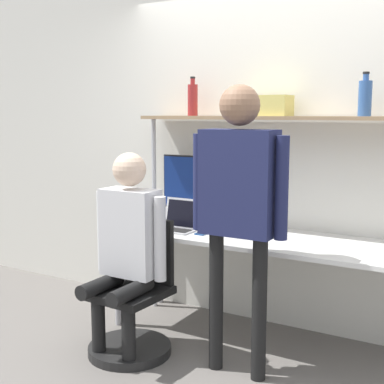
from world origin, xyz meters
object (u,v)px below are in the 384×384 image
Objects in this scene: monitor at (200,186)px; person_standing at (239,191)px; cell_phone at (204,233)px; bottle_blue at (365,97)px; laptop at (179,221)px; person_seated at (127,239)px; bottle_red at (193,99)px; storage_box at (268,106)px; office_chair at (133,313)px.

monitor is 0.37× the size of person_standing.
person_standing is (0.47, -0.42, 0.39)m from cell_phone.
cell_phone is at bearing 138.55° from person_standing.
monitor is 2.34× the size of bottle_blue.
person_seated is at bearing -95.55° from laptop.
bottle_red is 0.94× the size of storage_box.
bottle_red is 0.62m from storage_box.
person_seated is at bearing -146.82° from bottle_blue.
person_seated is at bearing -90.12° from bottle_red.
person_standing is at bearing 5.89° from office_chair.
office_chair is (-0.27, -0.49, -0.49)m from cell_phone.
person_standing is 6.30× the size of bottle_blue.
bottle_red reaches higher than office_chair.
storage_box reaches higher than person_seated.
monitor is 0.88m from person_seated.
monitor is at bearing 179.83° from storage_box.
monitor is 2.24× the size of bottle_red.
monitor is at bearing 1.49° from bottle_red.
cell_phone is at bearing 61.51° from office_chair.
person_standing is at bearing -41.45° from cell_phone.
person_seated is (-0.27, -0.54, 0.03)m from cell_phone.
laptop is at bearing -91.90° from monitor.
cell_phone is (0.22, -0.02, -0.06)m from laptop.
cell_phone is 0.08× the size of person_standing.
cell_phone is 0.48× the size of storage_box.
monitor is 1.00m from person_standing.
office_chair is at bearing -118.49° from cell_phone.
person_seated is at bearing -92.68° from office_chair.
cell_phone is at bearing -163.50° from bottle_blue.
laptop is 0.90× the size of storage_box.
person_standing is at bearing -32.12° from laptop.
storage_box reaches higher than cell_phone.
office_chair is 1.15m from person_standing.
laptop is at bearing 147.88° from person_standing.
cell_phone is 0.11× the size of person_seated.
monitor is 0.73× the size of office_chair.
storage_box is at bearing 53.55° from person_seated.
bottle_blue reaches higher than cell_phone.
person_standing is at bearing -80.49° from storage_box.
cell_phone is (0.21, -0.30, -0.29)m from monitor.
person_standing reaches higher than storage_box.
laptop is 0.16× the size of person_standing.
monitor is at bearing 124.27° from cell_phone.
laptop is 0.31× the size of office_chair.
monitor is 1.12m from office_chair.
laptop is at bearing -79.67° from bottle_red.
laptop is 1.55m from bottle_blue.
bottle_blue is at bearing 31.73° from office_chair.
storage_box is at bearing 52.06° from office_chair.
person_standing is 6.03× the size of bottle_red.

